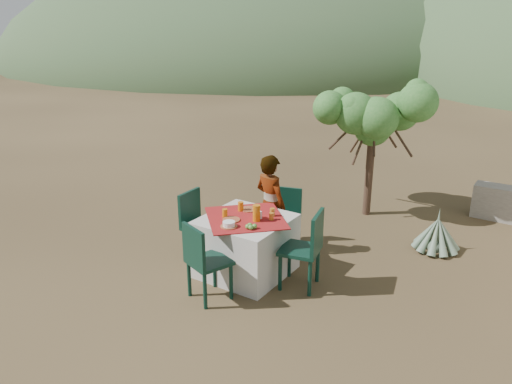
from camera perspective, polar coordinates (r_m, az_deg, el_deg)
ground at (r=6.95m, az=-1.38°, el=-7.29°), size 160.00×160.00×0.00m
table at (r=6.37m, az=-1.18°, el=-6.11°), size 1.30×1.30×0.76m
chair_far at (r=7.17m, az=3.54°, el=-2.49°), size 0.47×0.47×0.82m
chair_near at (r=5.74m, az=-6.06°, el=-7.63°), size 0.56×0.56×0.94m
chair_left at (r=6.77m, az=-6.78°, el=-3.40°), size 0.44×0.44×0.93m
chair_right at (r=5.99m, az=5.82°, el=-6.20°), size 0.54×0.54×0.98m
person at (r=6.80m, az=1.66°, el=-1.46°), size 0.58×0.46×1.40m
shrub_tree at (r=8.20m, az=13.78°, el=7.77°), size 1.67×1.64×1.97m
agave at (r=7.46m, az=19.95°, el=-4.60°), size 0.65×0.66×0.70m
hill_near_left at (r=41.31m, az=1.80°, el=14.90°), size 40.00×40.00×16.00m
hill_far_center at (r=57.69m, az=26.59°, el=14.19°), size 60.00×60.00×24.00m
plate_far at (r=6.46m, az=-0.77°, el=-1.98°), size 0.23×0.23×0.01m
plate_near at (r=6.13m, az=-2.84°, el=-3.19°), size 0.22×0.22×0.01m
glass_far at (r=6.41m, az=-1.75°, el=-1.65°), size 0.07×0.07×0.12m
glass_near at (r=6.22m, az=-3.58°, el=-2.42°), size 0.07×0.07×0.11m
juice_pitcher at (r=6.07m, az=0.06°, el=-2.42°), size 0.09×0.09×0.21m
bowl_plate at (r=5.95m, az=-3.11°, el=-3.94°), size 0.21×0.21×0.01m
white_bowl at (r=5.93m, az=-3.12°, el=-3.64°), size 0.15×0.15×0.05m
jar_left at (r=6.13m, az=1.77°, el=-2.79°), size 0.06×0.06×0.09m
jar_right at (r=6.25m, az=1.89°, el=-2.32°), size 0.06×0.06×0.10m
napkin_holder at (r=6.17m, az=0.34°, el=-2.60°), size 0.08×0.06×0.10m
fruit_cluster at (r=5.87m, az=-0.60°, el=-3.95°), size 0.12×0.11×0.06m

